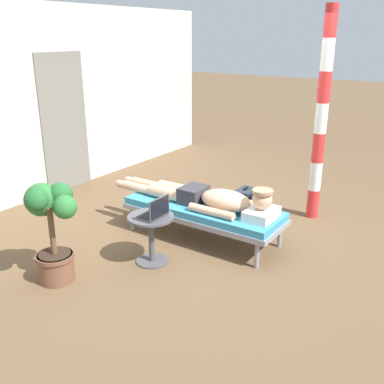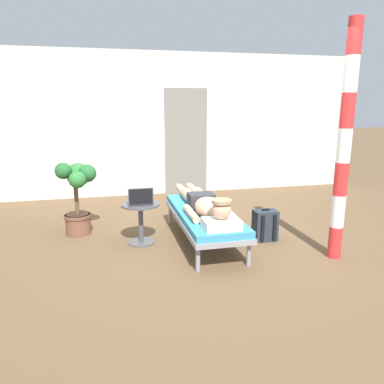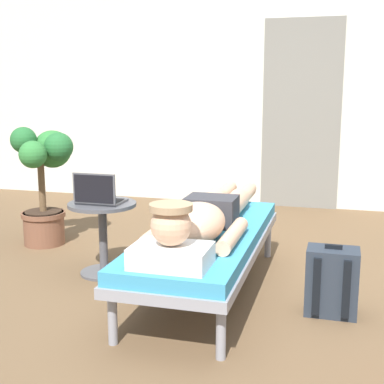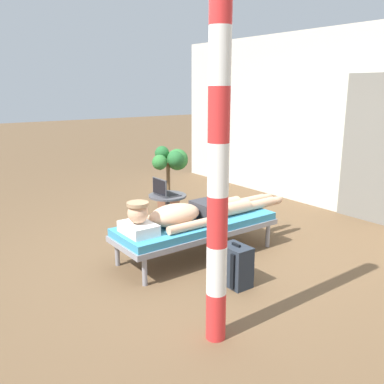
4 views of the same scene
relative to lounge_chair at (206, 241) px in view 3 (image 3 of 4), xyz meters
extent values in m
plane|color=brown|center=(0.06, -0.07, -0.35)|extent=(40.00, 40.00, 0.00)
cube|color=beige|center=(0.00, 2.83, 1.00)|extent=(7.60, 0.20, 2.70)
cube|color=slate|center=(0.37, 2.72, 0.67)|extent=(0.84, 0.03, 2.04)
cylinder|color=gray|center=(-0.29, 0.84, -0.21)|extent=(0.05, 0.05, 0.28)
cylinder|color=gray|center=(0.29, 0.84, -0.21)|extent=(0.05, 0.05, 0.28)
cylinder|color=gray|center=(-0.29, -0.84, -0.21)|extent=(0.05, 0.05, 0.28)
cylinder|color=gray|center=(0.29, -0.84, -0.21)|extent=(0.05, 0.05, 0.28)
cube|color=gray|center=(0.00, 0.00, -0.04)|extent=(0.68, 1.88, 0.06)
cube|color=teal|center=(0.00, 0.00, 0.03)|extent=(0.65, 1.85, 0.08)
cube|color=white|center=(0.00, -0.73, 0.13)|extent=(0.40, 0.28, 0.11)
sphere|color=#D8A884|center=(0.00, -0.73, 0.29)|extent=(0.21, 0.21, 0.21)
cylinder|color=tan|center=(0.00, -0.73, 0.38)|extent=(0.22, 0.22, 0.03)
ellipsoid|color=#D8A884|center=(0.00, -0.29, 0.19)|extent=(0.35, 0.60, 0.23)
cylinder|color=#D8A884|center=(-0.22, -0.24, 0.12)|extent=(0.09, 0.55, 0.09)
cylinder|color=#D8A884|center=(0.22, -0.24, 0.12)|extent=(0.09, 0.55, 0.09)
cube|color=#333338|center=(0.00, 0.14, 0.17)|extent=(0.33, 0.26, 0.19)
cylinder|color=#D8A884|center=(-0.09, 0.48, 0.15)|extent=(0.15, 0.42, 0.15)
cylinder|color=#D8A884|center=(-0.09, 0.91, 0.13)|extent=(0.11, 0.44, 0.11)
ellipsoid|color=#D8A884|center=(-0.09, 1.20, 0.12)|extent=(0.09, 0.20, 0.10)
cylinder|color=#D8A884|center=(0.09, 0.48, 0.15)|extent=(0.15, 0.42, 0.15)
cylinder|color=#D8A884|center=(0.09, 0.91, 0.13)|extent=(0.11, 0.44, 0.11)
ellipsoid|color=#D8A884|center=(0.09, 1.20, 0.12)|extent=(0.09, 0.20, 0.10)
cylinder|color=#4C4C51|center=(-0.79, 0.13, -0.34)|extent=(0.34, 0.34, 0.02)
cylinder|color=#4C4C51|center=(-0.79, 0.13, -0.09)|extent=(0.06, 0.06, 0.48)
cylinder|color=#4C4C51|center=(-0.79, 0.13, 0.16)|extent=(0.48, 0.48, 0.02)
cube|color=#4C4C51|center=(-0.79, 0.13, 0.19)|extent=(0.31, 0.22, 0.02)
cube|color=black|center=(-0.79, 0.14, 0.20)|extent=(0.27, 0.15, 0.00)
cube|color=#4C4C51|center=(-0.79, 0.02, 0.30)|extent=(0.31, 0.01, 0.21)
cube|color=black|center=(-0.79, 0.01, 0.30)|extent=(0.29, 0.00, 0.19)
cube|color=#262D38|center=(0.80, -0.14, -0.15)|extent=(0.30, 0.20, 0.40)
cube|color=#262D38|center=(0.80, -0.02, -0.22)|extent=(0.22, 0.04, 0.18)
cube|color=black|center=(0.71, -0.25, -0.15)|extent=(0.04, 0.02, 0.34)
cube|color=black|center=(0.88, -0.25, -0.15)|extent=(0.04, 0.02, 0.34)
cube|color=black|center=(0.80, -0.14, 0.07)|extent=(0.10, 0.02, 0.02)
cylinder|color=brown|center=(-1.60, 0.67, -0.21)|extent=(0.34, 0.34, 0.28)
cylinder|color=brown|center=(-1.60, 0.67, -0.09)|extent=(0.37, 0.37, 0.04)
cylinder|color=#332319|center=(-1.60, 0.67, -0.06)|extent=(0.31, 0.31, 0.01)
cylinder|color=brown|center=(-1.60, 0.67, 0.18)|extent=(0.06, 0.06, 0.48)
sphere|color=#23602D|center=(-1.44, 0.70, 0.49)|extent=(0.24, 0.24, 0.24)
sphere|color=#2D7233|center=(-1.57, 0.82, 0.46)|extent=(0.32, 0.32, 0.32)
sphere|color=#23602D|center=(-1.74, 0.66, 0.54)|extent=(0.22, 0.22, 0.22)
sphere|color=#2D7233|center=(-1.56, 0.50, 0.45)|extent=(0.22, 0.22, 0.22)
camera|label=1|loc=(-4.00, -2.54, 1.93)|focal=41.28mm
camera|label=2|loc=(-1.19, -4.36, 1.40)|focal=34.43mm
camera|label=3|loc=(0.81, -3.22, 0.98)|focal=49.89mm
camera|label=4|loc=(3.51, -2.65, 1.51)|focal=38.94mm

